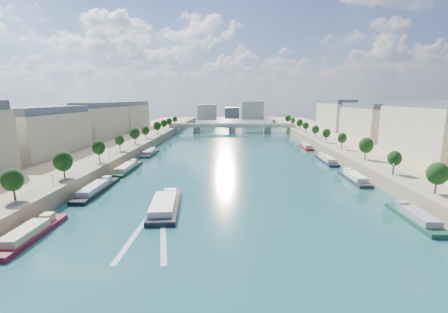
{
  "coord_description": "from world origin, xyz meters",
  "views": [
    {
      "loc": [
        -0.97,
        -52.29,
        30.45
      ],
      "look_at": [
        -4.1,
        78.26,
        5.0
      ],
      "focal_mm": 24.0,
      "sensor_mm": 36.0,
      "label": 1
    }
  ],
  "objects": [
    {
      "name": "ground",
      "position": [
        0.0,
        100.0,
        0.0
      ],
      "size": [
        700.0,
        700.0,
        0.0
      ],
      "primitive_type": "plane",
      "color": "#0C3238",
      "rests_on": "ground"
    },
    {
      "name": "buildings_right",
      "position": [
        85.0,
        112.0,
        16.45
      ],
      "size": [
        16.0,
        226.0,
        23.2
      ],
      "color": "#BBB290",
      "rests_on": "ground"
    },
    {
      "name": "trees_right",
      "position": [
        55.0,
        110.0,
        10.48
      ],
      "size": [
        4.8,
        268.8,
        8.26
      ],
      "color": "#382B1E",
      "rests_on": "ground"
    },
    {
      "name": "skyline",
      "position": [
        3.19,
        319.52,
        14.66
      ],
      "size": [
        79.0,
        42.0,
        22.0
      ],
      "color": "#BBB290",
      "rests_on": "ground"
    },
    {
      "name": "lamps_left",
      "position": [
        -52.5,
        90.0,
        7.78
      ],
      "size": [
        0.36,
        200.36,
        4.28
      ],
      "color": "black",
      "rests_on": "ground"
    },
    {
      "name": "pave_right",
      "position": [
        57.0,
        100.0,
        5.05
      ],
      "size": [
        14.0,
        520.0,
        0.1
      ],
      "primitive_type": "cube",
      "color": "gray",
      "rests_on": "quay_right"
    },
    {
      "name": "trees_left",
      "position": [
        -55.0,
        102.0,
        10.48
      ],
      "size": [
        4.8,
        268.8,
        8.26
      ],
      "color": "#382B1E",
      "rests_on": "ground"
    },
    {
      "name": "moored_barges_right",
      "position": [
        45.5,
        56.61,
        0.84
      ],
      "size": [
        5.0,
        164.01,
        3.6
      ],
      "color": "black",
      "rests_on": "ground"
    },
    {
      "name": "quay_left",
      "position": [
        -72.0,
        100.0,
        2.5
      ],
      "size": [
        44.0,
        520.0,
        5.0
      ],
      "primitive_type": "cube",
      "color": "#9E8460",
      "rests_on": "ground"
    },
    {
      "name": "buildings_left",
      "position": [
        -85.0,
        112.0,
        16.45
      ],
      "size": [
        16.0,
        226.0,
        23.2
      ],
      "color": "#BBB290",
      "rests_on": "ground"
    },
    {
      "name": "moored_barges_left",
      "position": [
        -45.5,
        41.8,
        0.84
      ],
      "size": [
        5.0,
        154.51,
        3.6
      ],
      "color": "#1A1C3A",
      "rests_on": "ground"
    },
    {
      "name": "wake",
      "position": [
        -19.5,
        10.44,
        0.02
      ],
      "size": [
        10.73,
        26.01,
        0.04
      ],
      "color": "silver",
      "rests_on": "ground"
    },
    {
      "name": "lamps_right",
      "position": [
        52.5,
        105.0,
        7.78
      ],
      "size": [
        0.36,
        200.36,
        4.28
      ],
      "color": "black",
      "rests_on": "ground"
    },
    {
      "name": "tour_barge",
      "position": [
        -19.5,
        27.08,
        0.95
      ],
      "size": [
        10.34,
        26.78,
        3.66
      ],
      "rotation": [
        0.0,
        0.0,
        0.11
      ],
      "color": "black",
      "rests_on": "ground"
    },
    {
      "name": "quay_right",
      "position": [
        72.0,
        100.0,
        2.5
      ],
      "size": [
        44.0,
        520.0,
        5.0
      ],
      "primitive_type": "cube",
      "color": "#9E8460",
      "rests_on": "ground"
    },
    {
      "name": "bridge",
      "position": [
        0.0,
        216.69,
        5.08
      ],
      "size": [
        112.0,
        12.0,
        8.15
      ],
      "color": "#C1B79E",
      "rests_on": "ground"
    },
    {
      "name": "pave_left",
      "position": [
        -57.0,
        100.0,
        5.05
      ],
      "size": [
        14.0,
        520.0,
        0.1
      ],
      "primitive_type": "cube",
      "color": "gray",
      "rests_on": "quay_left"
    }
  ]
}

